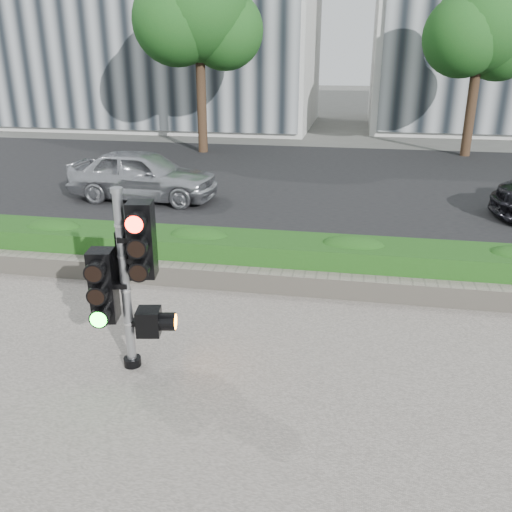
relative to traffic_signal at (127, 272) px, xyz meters
name	(u,v)px	position (x,y,z in m)	size (l,w,h in m)	color
ground	(234,349)	(1.14, 0.63, -1.30)	(120.00, 120.00, 0.00)	#51514C
sidewalk	(175,486)	(1.14, -1.87, -1.28)	(16.00, 11.00, 0.03)	#9E9389
road	(306,182)	(1.14, 10.63, -1.29)	(60.00, 13.00, 0.02)	black
curb	(271,261)	(1.14, 3.78, -1.24)	(60.00, 0.25, 0.12)	gray
stone_wall	(259,280)	(1.14, 2.53, -1.10)	(12.00, 0.32, 0.34)	gray
hedge	(266,257)	(1.14, 3.18, -0.93)	(12.00, 1.00, 0.68)	#307F27
tree_left	(199,13)	(-3.38, 15.19, 3.75)	(4.61, 4.03, 7.34)	black
tree_right	(481,29)	(6.62, 16.18, 3.19)	(4.10, 3.58, 6.53)	black
traffic_signal	(127,272)	(0.00, 0.00, 0.00)	(0.82, 0.66, 2.29)	black
car_silver	(143,175)	(-2.91, 7.75, -0.61)	(1.58, 3.92, 1.34)	#A9ABB0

